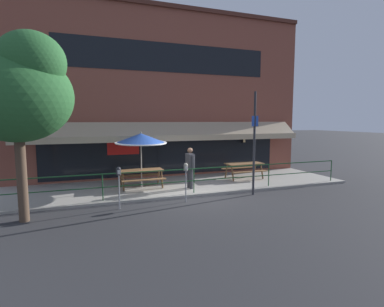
{
  "coord_description": "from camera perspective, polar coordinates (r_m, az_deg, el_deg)",
  "views": [
    {
      "loc": [
        -4.0,
        -10.55,
        2.95
      ],
      "look_at": [
        0.39,
        1.6,
        1.5
      ],
      "focal_mm": 28.0,
      "sensor_mm": 36.0,
      "label": 1
    }
  ],
  "objects": [
    {
      "name": "picnic_table_left",
      "position": [
        12.8,
        -9.59,
        -3.78
      ],
      "size": [
        1.8,
        1.42,
        0.76
      ],
      "color": "brown",
      "rests_on": "patio_deck"
    },
    {
      "name": "patio_railing",
      "position": [
        11.76,
        0.37,
        -4.13
      ],
      "size": [
        13.84,
        0.04,
        0.97
      ],
      "color": "#194723",
      "rests_on": "patio_deck"
    },
    {
      "name": "restaurant_building",
      "position": [
        15.36,
        -4.8,
        11.13
      ],
      "size": [
        15.0,
        1.6,
        8.51
      ],
      "color": "brown",
      "rests_on": "ground"
    },
    {
      "name": "patio_deck",
      "position": [
        13.49,
        -2.15,
        -6.02
      ],
      "size": [
        15.0,
        4.0,
        0.1
      ],
      "primitive_type": "cube",
      "color": "#9E998E",
      "rests_on": "ground"
    },
    {
      "name": "street_sign_pole",
      "position": [
        11.9,
        11.77,
        2.05
      ],
      "size": [
        0.28,
        0.09,
        4.04
      ],
      "color": "#2D2D33",
      "rests_on": "ground"
    },
    {
      "name": "parking_meter_near",
      "position": [
        10.15,
        -13.79,
        -4.01
      ],
      "size": [
        0.15,
        0.16,
        1.42
      ],
      "color": "gray",
      "rests_on": "ground"
    },
    {
      "name": "pedestrian_walking",
      "position": [
        12.44,
        -0.36,
        -2.35
      ],
      "size": [
        0.31,
        0.61,
        1.71
      ],
      "color": "#333338",
      "rests_on": "patio_deck"
    },
    {
      "name": "street_tree_curbside",
      "position": [
        9.76,
        -30.04,
        10.33
      ],
      "size": [
        3.04,
        2.73,
        5.35
      ],
      "color": "brown",
      "rests_on": "ground"
    },
    {
      "name": "parking_meter_far",
      "position": [
        10.72,
        -1.18,
        -3.27
      ],
      "size": [
        0.15,
        0.16,
        1.42
      ],
      "color": "gray",
      "rests_on": "ground"
    },
    {
      "name": "patio_umbrella_left",
      "position": [
        12.63,
        -9.72,
        2.82
      ],
      "size": [
        2.14,
        2.14,
        2.38
      ],
      "color": "#B7B2A8",
      "rests_on": "patio_deck"
    },
    {
      "name": "picnic_table_centre",
      "position": [
        14.79,
        9.91,
        -2.42
      ],
      "size": [
        1.8,
        1.42,
        0.76
      ],
      "color": "brown",
      "rests_on": "patio_deck"
    },
    {
      "name": "ground_plane",
      "position": [
        11.66,
        0.88,
        -8.25
      ],
      "size": [
        120.0,
        120.0,
        0.0
      ],
      "primitive_type": "plane",
      "color": "#2D2D30"
    }
  ]
}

